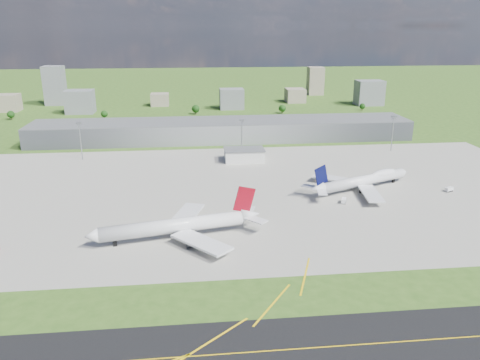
{
  "coord_description": "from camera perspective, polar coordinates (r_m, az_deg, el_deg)",
  "views": [
    {
      "loc": [
        -24.67,
        -203.66,
        87.34
      ],
      "look_at": [
        0.07,
        32.1,
        9.0
      ],
      "focal_mm": 35.0,
      "sensor_mm": 36.0,
      "label": 1
    }
  ],
  "objects": [
    {
      "name": "mast_center",
      "position": [
        328.02,
        0.21,
        6.03
      ],
      "size": [
        3.5,
        2.0,
        25.9
      ],
      "color": "gray",
      "rests_on": "ground"
    },
    {
      "name": "airliner_red_twin",
      "position": [
        203.63,
        -7.41,
        -5.57
      ],
      "size": [
        74.98,
        57.63,
        20.72
      ],
      "rotation": [
        0.0,
        0.0,
        3.35
      ],
      "color": "silver",
      "rests_on": "ground"
    },
    {
      "name": "ops_building",
      "position": [
        316.79,
        0.5,
        3.03
      ],
      "size": [
        26.0,
        16.0,
        8.0
      ],
      "primitive_type": "cube",
      "color": "silver",
      "rests_on": "ground"
    },
    {
      "name": "bldg_ce",
      "position": [
        573.04,
        6.74,
        10.21
      ],
      "size": [
        22.0,
        24.0,
        16.0
      ],
      "primitive_type": "cube",
      "color": "gray",
      "rests_on": "ground"
    },
    {
      "name": "bldg_cw",
      "position": [
        550.7,
        -9.74,
        9.64
      ],
      "size": [
        20.0,
        18.0,
        14.0
      ],
      "primitive_type": "cube",
      "color": "gray",
      "rests_on": "ground"
    },
    {
      "name": "tree_e",
      "position": [
        494.75,
        5.18,
        8.69
      ],
      "size": [
        7.65,
        7.65,
        9.35
      ],
      "color": "#382314",
      "rests_on": "ground"
    },
    {
      "name": "tug_yellow",
      "position": [
        215.73,
        -6.89,
        -5.47
      ],
      "size": [
        3.76,
        3.86,
        1.72
      ],
      "rotation": [
        0.0,
        0.0,
        0.83
      ],
      "color": "yellow",
      "rests_on": "ground"
    },
    {
      "name": "bldg_e",
      "position": [
        567.0,
        15.47,
        10.21
      ],
      "size": [
        30.0,
        22.0,
        28.0
      ],
      "primitive_type": "cube",
      "color": "slate",
      "rests_on": "ground"
    },
    {
      "name": "bldg_w",
      "position": [
        522.16,
        -18.93,
        9.02
      ],
      "size": [
        28.0,
        22.0,
        24.0
      ],
      "primitive_type": "cube",
      "color": "slate",
      "rests_on": "ground"
    },
    {
      "name": "terminal",
      "position": [
        378.01,
        -2.13,
        6.08
      ],
      "size": [
        300.0,
        42.0,
        15.0
      ],
      "primitive_type": "cube",
      "color": "gray",
      "rests_on": "ground"
    },
    {
      "name": "bldg_tall_e",
      "position": [
        639.14,
        9.17,
        11.83
      ],
      "size": [
        20.0,
        18.0,
        36.0
      ],
      "primitive_type": "cube",
      "color": "gray",
      "rests_on": "ground"
    },
    {
      "name": "bldg_tall_w",
      "position": [
        588.31,
        -21.65,
        10.65
      ],
      "size": [
        22.0,
        20.0,
        44.0
      ],
      "primitive_type": "cube",
      "color": "slate",
      "rests_on": "ground"
    },
    {
      "name": "apron",
      "position": [
        261.14,
        1.99,
        -1.25
      ],
      "size": [
        360.0,
        190.0,
        0.08
      ],
      "primitive_type": "cube",
      "color": "#99958B",
      "rests_on": "ground"
    },
    {
      "name": "bldg_c",
      "position": [
        521.22,
        -1.03,
        9.86
      ],
      "size": [
        26.0,
        20.0,
        22.0
      ],
      "primitive_type": "cube",
      "color": "slate",
      "rests_on": "ground"
    },
    {
      "name": "airliner_blue_quad",
      "position": [
        270.17,
        14.86,
        -0.06
      ],
      "size": [
        67.15,
        51.04,
        18.48
      ],
      "rotation": [
        0.0,
        0.0,
        0.41
      ],
      "color": "silver",
      "rests_on": "ground"
    },
    {
      "name": "van_white_near",
      "position": [
        248.07,
        12.54,
        -2.48
      ],
      "size": [
        3.78,
        5.17,
        2.43
      ],
      "rotation": [
        0.0,
        0.0,
        1.17
      ],
      "color": "white",
      "rests_on": "ground"
    },
    {
      "name": "tree_far_e",
      "position": [
        528.91,
        14.7,
        8.69
      ],
      "size": [
        6.3,
        6.3,
        7.7
      ],
      "color": "#382314",
      "rests_on": "ground"
    },
    {
      "name": "tree_far_w",
      "position": [
        511.71,
        -26.16,
        7.19
      ],
      "size": [
        7.2,
        7.2,
        8.8
      ],
      "color": "#382314",
      "rests_on": "ground"
    },
    {
      "name": "tree_w",
      "position": [
        483.45,
        -16.22,
        7.74
      ],
      "size": [
        6.75,
        6.75,
        8.25
      ],
      "color": "#382314",
      "rests_on": "ground"
    },
    {
      "name": "ground",
      "position": [
        365.12,
        -1.95,
        4.44
      ],
      "size": [
        1400.0,
        1400.0,
        0.0
      ],
      "primitive_type": "plane",
      "color": "#32551A",
      "rests_on": "ground"
    },
    {
      "name": "bldg_far_w",
      "position": [
        564.37,
        -26.48,
        8.42
      ],
      "size": [
        24.0,
        20.0,
        18.0
      ],
      "primitive_type": "cube",
      "color": "gray",
      "rests_on": "ground"
    },
    {
      "name": "mast_west",
      "position": [
        334.76,
        -18.94,
        5.29
      ],
      "size": [
        3.5,
        2.0,
        25.9
      ],
      "color": "gray",
      "rests_on": "ground"
    },
    {
      "name": "van_white_far",
      "position": [
        283.31,
        24.13,
        -1.06
      ],
      "size": [
        5.22,
        3.91,
        2.45
      ],
      "rotation": [
        0.0,
        0.0,
        0.41
      ],
      "color": "white",
      "rests_on": "ground"
    },
    {
      "name": "tree_c",
      "position": [
        490.5,
        -5.42,
        8.64
      ],
      "size": [
        8.1,
        8.1,
        9.9
      ],
      "color": "#382314",
      "rests_on": "ground"
    },
    {
      "name": "mast_east",
      "position": [
        356.82,
        18.17,
        6.12
      ],
      "size": [
        3.5,
        2.0,
        25.9
      ],
      "color": "gray",
      "rests_on": "ground"
    }
  ]
}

